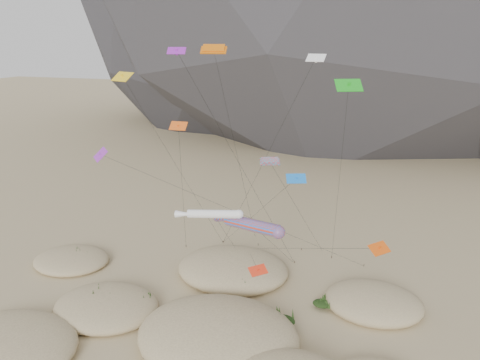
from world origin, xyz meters
name	(u,v)px	position (x,y,z in m)	size (l,w,h in m)	color
ground	(187,357)	(0.00, 0.00, 0.00)	(500.00, 500.00, 0.00)	#CCB789
dunes	(195,327)	(-0.75, 3.59, 0.75)	(49.08, 37.14, 4.26)	#CCB789
dune_grass	(187,326)	(-1.46, 3.34, 0.83)	(41.44, 28.92, 1.41)	black
kite_stakes	(274,251)	(2.23, 23.97, 0.15)	(24.47, 4.23, 0.30)	#3F2D1E
rainbow_tube_kite	(250,225)	(3.35, 8.73, 10.31)	(8.69, 15.43, 11.34)	red
white_tube_kite	(210,214)	(-0.80, 8.39, 11.07)	(7.29, 14.18, 11.80)	white
orange_parafoil	(214,52)	(-3.68, 17.54, 26.91)	(3.51, 11.68, 27.73)	#D6620B
multi_parafoil	(271,163)	(3.97, 14.32, 15.45)	(5.87, 12.92, 16.06)	red
delta_kites	(235,137)	(1.06, 10.91, 18.74)	(30.92, 20.34, 27.45)	#DE5514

